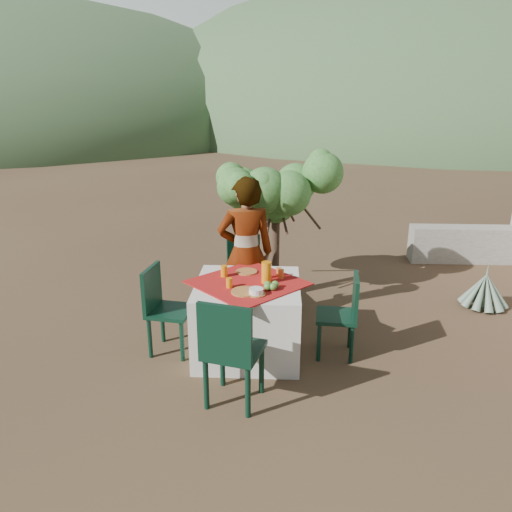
{
  "coord_description": "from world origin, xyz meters",
  "views": [
    {
      "loc": [
        0.27,
        -4.12,
        2.56
      ],
      "look_at": [
        0.02,
        0.81,
        0.9
      ],
      "focal_mm": 35.0,
      "sensor_mm": 36.0,
      "label": 1
    }
  ],
  "objects_px": {
    "chair_right": "(344,312)",
    "juice_pitcher": "(266,272)",
    "person": "(246,253)",
    "chair_near": "(230,349)",
    "chair_left": "(163,306)",
    "agave": "(484,291)",
    "chair_far": "(246,270)",
    "shrub_tree": "(280,197)",
    "table": "(248,318)"
  },
  "relations": [
    {
      "from": "chair_left",
      "to": "shrub_tree",
      "type": "height_order",
      "value": "shrub_tree"
    },
    {
      "from": "person",
      "to": "shrub_tree",
      "type": "height_order",
      "value": "person"
    },
    {
      "from": "chair_near",
      "to": "chair_right",
      "type": "height_order",
      "value": "chair_near"
    },
    {
      "from": "chair_far",
      "to": "chair_left",
      "type": "height_order",
      "value": "chair_left"
    },
    {
      "from": "agave",
      "to": "person",
      "type": "bearing_deg",
      "value": -168.0
    },
    {
      "from": "chair_left",
      "to": "shrub_tree",
      "type": "relative_size",
      "value": 0.55
    },
    {
      "from": "table",
      "to": "chair_right",
      "type": "bearing_deg",
      "value": -0.65
    },
    {
      "from": "person",
      "to": "chair_left",
      "type": "bearing_deg",
      "value": 27.58
    },
    {
      "from": "chair_right",
      "to": "juice_pitcher",
      "type": "distance_m",
      "value": 0.86
    },
    {
      "from": "chair_left",
      "to": "person",
      "type": "height_order",
      "value": "person"
    },
    {
      "from": "chair_right",
      "to": "chair_far",
      "type": "bearing_deg",
      "value": -131.56
    },
    {
      "from": "chair_near",
      "to": "person",
      "type": "height_order",
      "value": "person"
    },
    {
      "from": "chair_far",
      "to": "chair_right",
      "type": "xyz_separation_m",
      "value": [
        1.04,
        -1.1,
        -0.02
      ]
    },
    {
      "from": "shrub_tree",
      "to": "agave",
      "type": "relative_size",
      "value": 2.67
    },
    {
      "from": "chair_far",
      "to": "agave",
      "type": "bearing_deg",
      "value": -17.77
    },
    {
      "from": "person",
      "to": "juice_pitcher",
      "type": "distance_m",
      "value": 0.69
    },
    {
      "from": "table",
      "to": "agave",
      "type": "distance_m",
      "value": 3.1
    },
    {
      "from": "chair_right",
      "to": "shrub_tree",
      "type": "height_order",
      "value": "shrub_tree"
    },
    {
      "from": "chair_left",
      "to": "juice_pitcher",
      "type": "height_order",
      "value": "juice_pitcher"
    },
    {
      "from": "person",
      "to": "agave",
      "type": "distance_m",
      "value": 3.02
    },
    {
      "from": "agave",
      "to": "juice_pitcher",
      "type": "distance_m",
      "value": 3.0
    },
    {
      "from": "table",
      "to": "agave",
      "type": "height_order",
      "value": "table"
    },
    {
      "from": "person",
      "to": "shrub_tree",
      "type": "xyz_separation_m",
      "value": [
        0.37,
        0.89,
        0.44
      ]
    },
    {
      "from": "chair_far",
      "to": "table",
      "type": "bearing_deg",
      "value": -106.37
    },
    {
      "from": "chair_far",
      "to": "chair_left",
      "type": "relative_size",
      "value": 0.99
    },
    {
      "from": "table",
      "to": "shrub_tree",
      "type": "height_order",
      "value": "shrub_tree"
    },
    {
      "from": "chair_near",
      "to": "person",
      "type": "distance_m",
      "value": 1.6
    },
    {
      "from": "person",
      "to": "juice_pitcher",
      "type": "height_order",
      "value": "person"
    },
    {
      "from": "chair_left",
      "to": "agave",
      "type": "xyz_separation_m",
      "value": [
        3.68,
        1.27,
        -0.29
      ]
    },
    {
      "from": "chair_near",
      "to": "chair_left",
      "type": "distance_m",
      "value": 1.2
    },
    {
      "from": "table",
      "to": "chair_right",
      "type": "height_order",
      "value": "chair_right"
    },
    {
      "from": "agave",
      "to": "table",
      "type": "bearing_deg",
      "value": -155.99
    },
    {
      "from": "chair_far",
      "to": "chair_right",
      "type": "relative_size",
      "value": 1.05
    },
    {
      "from": "person",
      "to": "chair_right",
      "type": "bearing_deg",
      "value": 134.66
    },
    {
      "from": "agave",
      "to": "juice_pitcher",
      "type": "height_order",
      "value": "juice_pitcher"
    },
    {
      "from": "shrub_tree",
      "to": "agave",
      "type": "distance_m",
      "value": 2.76
    },
    {
      "from": "chair_left",
      "to": "chair_right",
      "type": "xyz_separation_m",
      "value": [
        1.8,
        0.0,
        -0.03
      ]
    },
    {
      "from": "chair_left",
      "to": "agave",
      "type": "distance_m",
      "value": 3.9
    },
    {
      "from": "person",
      "to": "chair_near",
      "type": "bearing_deg",
      "value": 76.94
    },
    {
      "from": "table",
      "to": "chair_left",
      "type": "distance_m",
      "value": 0.86
    },
    {
      "from": "chair_left",
      "to": "chair_right",
      "type": "distance_m",
      "value": 1.8
    },
    {
      "from": "chair_near",
      "to": "agave",
      "type": "distance_m",
      "value": 3.66
    },
    {
      "from": "chair_near",
      "to": "table",
      "type": "bearing_deg",
      "value": -79.82
    },
    {
      "from": "juice_pitcher",
      "to": "chair_left",
      "type": "bearing_deg",
      "value": -179.28
    },
    {
      "from": "chair_left",
      "to": "table",
      "type": "bearing_deg",
      "value": -80.26
    },
    {
      "from": "chair_right",
      "to": "juice_pitcher",
      "type": "bearing_deg",
      "value": -85.85
    },
    {
      "from": "table",
      "to": "person",
      "type": "relative_size",
      "value": 0.77
    },
    {
      "from": "chair_near",
      "to": "chair_left",
      "type": "bearing_deg",
      "value": -34.85
    },
    {
      "from": "table",
      "to": "juice_pitcher",
      "type": "bearing_deg",
      "value": -0.18
    },
    {
      "from": "chair_right",
      "to": "person",
      "type": "xyz_separation_m",
      "value": [
        -1.01,
        0.66,
        0.38
      ]
    }
  ]
}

